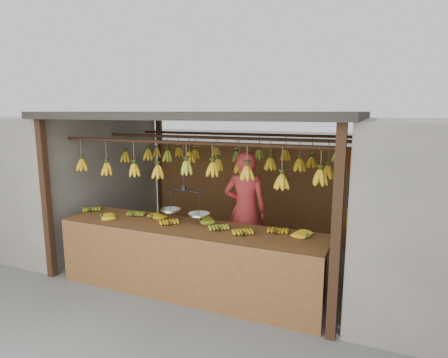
% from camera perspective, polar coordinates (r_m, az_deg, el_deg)
% --- Properties ---
extents(ground, '(80.00, 80.00, 0.00)m').
position_cam_1_polar(ground, '(6.29, -1.08, -12.20)').
color(ground, '#5B5B57').
extents(stall, '(4.30, 3.30, 2.40)m').
position_cam_1_polar(stall, '(6.13, 0.10, 6.23)').
color(stall, black).
rests_on(stall, ground).
extents(neighbor_left, '(3.00, 3.00, 2.30)m').
position_cam_1_polar(neighbor_left, '(8.08, -25.16, 0.37)').
color(neighbor_left, slate).
rests_on(neighbor_left, ground).
extents(counter, '(3.65, 0.82, 0.96)m').
position_cam_1_polar(counter, '(4.97, -6.00, -9.65)').
color(counter, brown).
rests_on(counter, ground).
extents(hanging_bananas, '(3.64, 2.23, 0.40)m').
position_cam_1_polar(hanging_bananas, '(5.85, -1.23, 2.62)').
color(hanging_bananas, gold).
rests_on(hanging_bananas, ground).
extents(balance_scale, '(0.74, 0.32, 0.95)m').
position_cam_1_polar(balance_scale, '(5.10, -6.05, -4.46)').
color(balance_scale, black).
rests_on(balance_scale, ground).
extents(vendor, '(0.74, 0.57, 1.83)m').
position_cam_1_polar(vendor, '(5.76, 3.27, -4.74)').
color(vendor, '#BF3333').
rests_on(vendor, ground).
extents(bag_bundles, '(0.08, 0.26, 1.24)m').
position_cam_1_polar(bag_bundles, '(6.82, 18.80, -1.98)').
color(bag_bundles, red).
rests_on(bag_bundles, ground).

